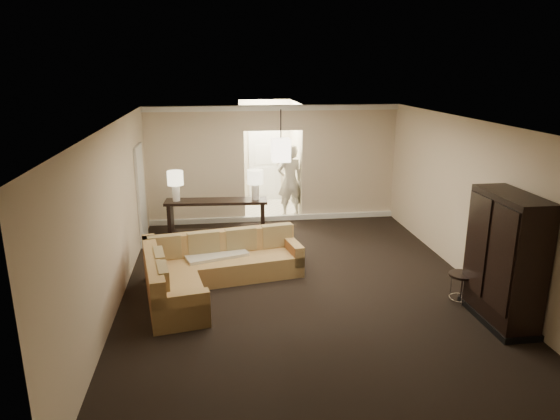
{
  "coord_description": "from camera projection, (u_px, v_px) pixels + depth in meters",
  "views": [
    {
      "loc": [
        -1.43,
        -7.73,
        3.66
      ],
      "look_at": [
        -0.22,
        1.2,
        1.06
      ],
      "focal_mm": 32.0,
      "sensor_mm": 36.0,
      "label": 1
    }
  ],
  "objects": [
    {
      "name": "console_table",
      "position": [
        217.0,
        215.0,
        10.96
      ],
      "size": [
        2.25,
        0.66,
        0.86
      ],
      "rotation": [
        0.0,
        0.0,
        -0.07
      ],
      "color": "black",
      "rests_on": "ground"
    },
    {
      "name": "crown_molding",
      "position": [
        273.0,
        108.0,
        11.56
      ],
      "size": [
        6.0,
        0.1,
        0.12
      ],
      "primitive_type": "cube",
      "color": "white",
      "rests_on": "wall_back"
    },
    {
      "name": "wall_front",
      "position": [
        385.0,
        335.0,
        4.36
      ],
      "size": [
        6.0,
        0.04,
        2.8
      ],
      "primitive_type": "cube",
      "color": "beige",
      "rests_on": "ground"
    },
    {
      "name": "wall_left",
      "position": [
        114.0,
        217.0,
        7.78
      ],
      "size": [
        0.04,
        8.0,
        2.8
      ],
      "primitive_type": "cube",
      "color": "beige",
      "rests_on": "ground"
    },
    {
      "name": "baseboard",
      "position": [
        274.0,
        218.0,
        12.3
      ],
      "size": [
        6.0,
        0.1,
        0.12
      ],
      "primitive_type": "cube",
      "color": "white",
      "rests_on": "ground"
    },
    {
      "name": "table_lamp_right",
      "position": [
        255.0,
        180.0,
        10.8
      ],
      "size": [
        0.34,
        0.34,
        0.65
      ],
      "color": "white",
      "rests_on": "console_table"
    },
    {
      "name": "wall_back",
      "position": [
        273.0,
        164.0,
        11.98
      ],
      "size": [
        6.0,
        0.04,
        2.8
      ],
      "primitive_type": "cube",
      "color": "beige",
      "rests_on": "ground"
    },
    {
      "name": "foyer",
      "position": [
        267.0,
        158.0,
        13.28
      ],
      "size": [
        1.44,
        2.02,
        2.8
      ],
      "color": "silver",
      "rests_on": "ground"
    },
    {
      "name": "coffee_table",
      "position": [
        211.0,
        259.0,
        9.25
      ],
      "size": [
        1.38,
        1.38,
        0.46
      ],
      "rotation": [
        0.0,
        0.0,
        0.31
      ],
      "color": "beige",
      "rests_on": "ground"
    },
    {
      "name": "person",
      "position": [
        290.0,
        177.0,
        12.43
      ],
      "size": [
        0.82,
        0.64,
        2.01
      ],
      "primitive_type": "imported",
      "rotation": [
        0.0,
        0.0,
        3.38
      ],
      "color": "beige",
      "rests_on": "ground"
    },
    {
      "name": "wall_right",
      "position": [
        475.0,
        203.0,
        8.56
      ],
      "size": [
        0.04,
        8.0,
        2.8
      ],
      "primitive_type": "cube",
      "color": "beige",
      "rests_on": "ground"
    },
    {
      "name": "side_door",
      "position": [
        141.0,
        195.0,
        10.55
      ],
      "size": [
        0.05,
        0.9,
        2.1
      ],
      "primitive_type": "cube",
      "color": "silver",
      "rests_on": "ground"
    },
    {
      "name": "ceiling",
      "position": [
        304.0,
        124.0,
        7.78
      ],
      "size": [
        6.0,
        8.0,
        0.02
      ],
      "primitive_type": "cube",
      "color": "white",
      "rests_on": "wall_back"
    },
    {
      "name": "table_lamp_left",
      "position": [
        175.0,
        181.0,
        10.69
      ],
      "size": [
        0.34,
        0.34,
        0.65
      ],
      "color": "white",
      "rests_on": "console_table"
    },
    {
      "name": "sectional_sofa",
      "position": [
        209.0,
        269.0,
        8.5
      ],
      "size": [
        2.86,
        2.54,
        0.82
      ],
      "rotation": [
        0.0,
        0.0,
        0.17
      ],
      "color": "brown",
      "rests_on": "ground"
    },
    {
      "name": "pendant_light",
      "position": [
        281.0,
        150.0,
        10.59
      ],
      "size": [
        0.38,
        0.38,
        1.09
      ],
      "color": "black",
      "rests_on": "ceiling"
    },
    {
      "name": "armoire",
      "position": [
        504.0,
        262.0,
        7.22
      ],
      "size": [
        0.58,
        1.36,
        1.95
      ],
      "color": "black",
      "rests_on": "ground"
    },
    {
      "name": "drink_table",
      "position": [
        461.0,
        282.0,
        7.91
      ],
      "size": [
        0.4,
        0.4,
        0.51
      ],
      "rotation": [
        0.0,
        0.0,
        0.27
      ],
      "color": "black",
      "rests_on": "ground"
    },
    {
      "name": "ground",
      "position": [
        302.0,
        288.0,
        8.56
      ],
      "size": [
        8.0,
        8.0,
        0.0
      ],
      "primitive_type": "plane",
      "color": "black",
      "rests_on": "ground"
    }
  ]
}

